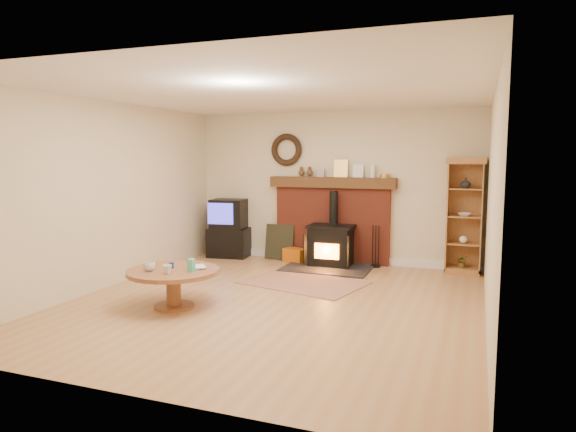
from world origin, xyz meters
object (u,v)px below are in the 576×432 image
at_px(tv_unit, 229,229).
at_px(curio_cabinet, 464,216).
at_px(coffee_table, 173,277).
at_px(wood_stove, 330,247).

height_order(tv_unit, curio_cabinet, curio_cabinet).
relative_size(tv_unit, curio_cabinet, 0.58).
distance_m(tv_unit, coffee_table, 3.20).
relative_size(wood_stove, curio_cabinet, 0.77).
xyz_separation_m(curio_cabinet, coffee_table, (-3.25, -3.18, -0.53)).
height_order(wood_stove, curio_cabinet, curio_cabinet).
relative_size(curio_cabinet, coffee_table, 1.63).
xyz_separation_m(tv_unit, curio_cabinet, (4.07, 0.08, 0.41)).
bearing_deg(curio_cabinet, tv_unit, -178.81).
bearing_deg(tv_unit, coffee_table, -75.24).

